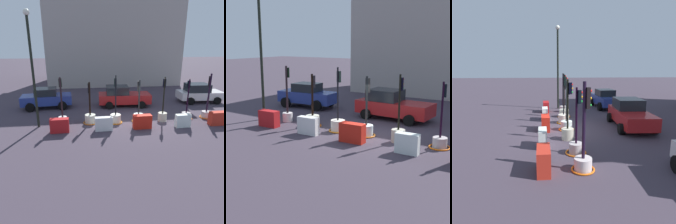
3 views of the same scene
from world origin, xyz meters
TOP-DOWN VIEW (x-y plane):
  - ground_plane at (0.00, 0.00)m, footprint 120.00×120.00m
  - traffic_light_0 at (-5.14, 0.20)m, footprint 0.56×0.56m
  - traffic_light_1 at (-3.30, 0.13)m, footprint 0.96×0.96m
  - traffic_light_2 at (-1.58, -0.03)m, footprint 0.93×0.93m
  - traffic_light_3 at (0.02, 0.02)m, footprint 0.93×0.93m
  - traffic_light_4 at (1.71, -0.07)m, footprint 0.62×0.62m
  - traffic_light_5 at (3.54, 0.12)m, footprint 0.92×0.92m
  - construction_barrier_0 at (-5.20, -1.22)m, footprint 1.14×0.50m
  - construction_barrier_1 at (-2.50, -1.28)m, footprint 1.10×0.41m
  - construction_barrier_2 at (-0.03, -1.22)m, footprint 1.17×0.51m
  - construction_barrier_3 at (2.63, -1.33)m, footprint 0.99×0.41m
  - car_red_compact at (-0.40, 4.01)m, footprint 4.45×2.35m
  - car_blue_estate at (-6.77, 4.12)m, footprint 4.13×2.25m
  - street_lamp_post at (-6.66, -0.16)m, footprint 0.36×0.36m

SIDE VIEW (x-z plane):
  - ground_plane at x=0.00m, z-range 0.00..0.00m
  - construction_barrier_3 at x=2.63m, z-range 0.00..0.85m
  - construction_barrier_1 at x=-2.50m, z-range 0.00..0.87m
  - construction_barrier_0 at x=-5.20m, z-range 0.00..0.87m
  - traffic_light_5 at x=3.54m, z-range -0.99..1.87m
  - construction_barrier_2 at x=-0.03m, z-range 0.00..0.88m
  - traffic_light_2 at x=-1.58m, z-range -1.17..2.07m
  - traffic_light_1 at x=-3.30m, z-range -0.95..1.87m
  - traffic_light_3 at x=0.02m, z-range -0.97..1.93m
  - traffic_light_4 at x=1.71m, z-range -0.98..2.10m
  - traffic_light_0 at x=-5.14m, z-range -0.87..2.29m
  - car_red_compact at x=-0.40m, z-range -0.03..1.68m
  - car_blue_estate at x=-6.77m, z-range 0.00..1.66m
  - street_lamp_post at x=-6.66m, z-range 0.63..7.68m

